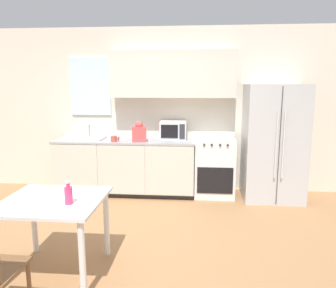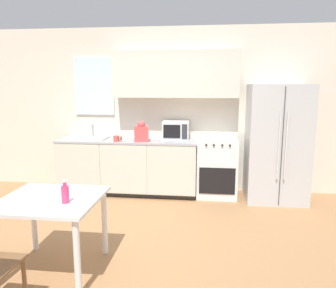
{
  "view_description": "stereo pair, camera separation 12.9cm",
  "coord_description": "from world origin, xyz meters",
  "px_view_note": "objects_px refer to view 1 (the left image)",
  "views": [
    {
      "loc": [
        0.71,
        -3.44,
        1.76
      ],
      "look_at": [
        0.37,
        0.51,
        1.05
      ],
      "focal_mm": 35.0,
      "sensor_mm": 36.0,
      "label": 1
    },
    {
      "loc": [
        0.84,
        -3.43,
        1.76
      ],
      "look_at": [
        0.37,
        0.51,
        1.05
      ],
      "focal_mm": 35.0,
      "sensor_mm": 36.0,
      "label": 2
    }
  ],
  "objects_px": {
    "oven_range": "(214,167)",
    "drink_bottle": "(69,195)",
    "microwave": "(173,130)",
    "coffee_mug": "(114,139)",
    "dining_table": "(53,211)",
    "refrigerator": "(273,143)"
  },
  "relations": [
    {
      "from": "oven_range",
      "to": "drink_bottle",
      "type": "relative_size",
      "value": 4.43
    },
    {
      "from": "oven_range",
      "to": "microwave",
      "type": "height_order",
      "value": "microwave"
    },
    {
      "from": "coffee_mug",
      "to": "dining_table",
      "type": "bearing_deg",
      "value": -91.19
    },
    {
      "from": "refrigerator",
      "to": "microwave",
      "type": "height_order",
      "value": "refrigerator"
    },
    {
      "from": "oven_range",
      "to": "microwave",
      "type": "xyz_separation_m",
      "value": [
        -0.67,
        0.1,
        0.58
      ]
    },
    {
      "from": "oven_range",
      "to": "coffee_mug",
      "type": "bearing_deg",
      "value": -170.93
    },
    {
      "from": "refrigerator",
      "to": "dining_table",
      "type": "distance_m",
      "value": 3.43
    },
    {
      "from": "oven_range",
      "to": "dining_table",
      "type": "relative_size",
      "value": 1.03
    },
    {
      "from": "oven_range",
      "to": "coffee_mug",
      "type": "relative_size",
      "value": 7.21
    },
    {
      "from": "drink_bottle",
      "to": "oven_range",
      "type": "bearing_deg",
      "value": 60.56
    },
    {
      "from": "oven_range",
      "to": "coffee_mug",
      "type": "xyz_separation_m",
      "value": [
        -1.56,
        -0.25,
        0.48
      ]
    },
    {
      "from": "drink_bottle",
      "to": "dining_table",
      "type": "bearing_deg",
      "value": 153.13
    },
    {
      "from": "microwave",
      "to": "drink_bottle",
      "type": "distance_m",
      "value": 2.72
    },
    {
      "from": "refrigerator",
      "to": "drink_bottle",
      "type": "xyz_separation_m",
      "value": [
        -2.31,
        -2.43,
        -0.08
      ]
    },
    {
      "from": "dining_table",
      "to": "drink_bottle",
      "type": "bearing_deg",
      "value": -26.87
    },
    {
      "from": "dining_table",
      "to": "refrigerator",
      "type": "bearing_deg",
      "value": 42.99
    },
    {
      "from": "oven_range",
      "to": "drink_bottle",
      "type": "height_order",
      "value": "drink_bottle"
    },
    {
      "from": "oven_range",
      "to": "microwave",
      "type": "relative_size",
      "value": 2.22
    },
    {
      "from": "drink_bottle",
      "to": "refrigerator",
      "type": "bearing_deg",
      "value": 46.53
    },
    {
      "from": "oven_range",
      "to": "dining_table",
      "type": "xyz_separation_m",
      "value": [
        -1.61,
        -2.4,
        0.15
      ]
    },
    {
      "from": "coffee_mug",
      "to": "drink_bottle",
      "type": "relative_size",
      "value": 0.61
    },
    {
      "from": "coffee_mug",
      "to": "drink_bottle",
      "type": "bearing_deg",
      "value": -86.14
    }
  ]
}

